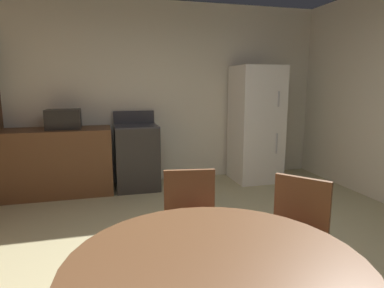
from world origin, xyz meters
TOP-DOWN VIEW (x-y plane):
  - wall_back at (0.00, 3.01)m, footprint 5.62×0.12m
  - kitchen_counter at (-1.58, 2.61)m, footprint 1.86×0.60m
  - oven_range at (-0.30, 2.62)m, footprint 0.60×0.60m
  - refrigerator at (1.53, 2.56)m, footprint 0.68×0.68m
  - microwave at (-1.25, 2.61)m, footprint 0.44×0.32m
  - chair_northeast at (0.47, -0.25)m, footprint 0.56×0.56m
  - chair_north at (-0.15, 0.11)m, footprint 0.46×0.46m

SIDE VIEW (x-z plane):
  - kitchen_counter at x=-1.58m, z-range 0.00..0.90m
  - oven_range at x=-0.30m, z-range -0.08..1.02m
  - chair_northeast at x=0.47m, z-range 0.07..0.94m
  - chair_north at x=-0.15m, z-range 0.07..0.94m
  - refrigerator at x=1.53m, z-range 0.00..1.76m
  - microwave at x=-1.25m, z-range 0.90..1.16m
  - wall_back at x=0.00m, z-range 0.00..2.70m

